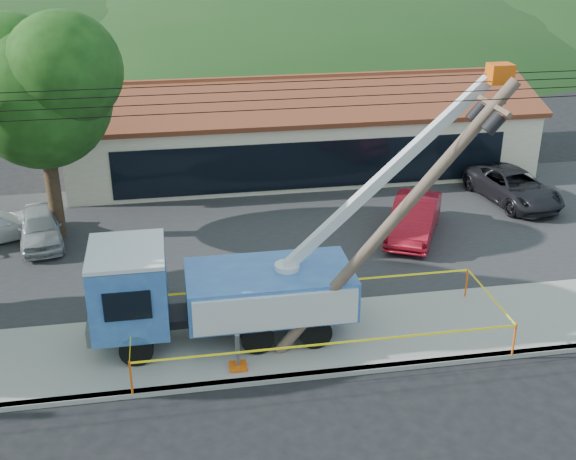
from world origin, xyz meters
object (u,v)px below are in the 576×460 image
Objects in this scene: car_dark at (511,203)px; car_red at (413,238)px; leaning_pole at (404,209)px; car_silver at (43,245)px; utility_truck at (217,287)px.

car_red is at bearing -162.74° from car_dark.
car_silver is at bearing 141.57° from leaning_pole.
leaning_pole is 2.03× the size of car_silver.
car_dark is at bearing 32.52° from utility_truck.
car_silver is 0.84× the size of car_red.
car_red is at bearing -16.08° from car_silver.
utility_truck is 10.23m from car_silver.
utility_truck is 16.49m from car_dark.
utility_truck reaches higher than leaning_pole.
leaning_pole is at bearing -47.27° from car_silver.
leaning_pole is at bearing -139.84° from car_dark.
car_red is at bearing 67.15° from leaning_pole.
utility_truck is 1.53× the size of leaning_pole.
leaning_pole reaches higher than car_red.
utility_truck is at bearing -60.55° from car_silver.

